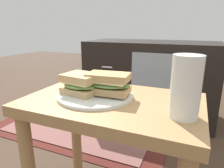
{
  "coord_description": "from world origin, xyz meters",
  "views": [
    {
      "loc": [
        0.24,
        -0.56,
        0.68
      ],
      "look_at": [
        -0.0,
        0.0,
        0.51
      ],
      "focal_mm": 31.97,
      "sensor_mm": 36.0,
      "label": 1
    }
  ],
  "objects_px": {
    "plate": "(95,95)",
    "sandwich_back": "(108,83)",
    "tv_cabinet": "(150,79)",
    "beer_glass": "(186,89)",
    "sandwich_front": "(81,84)"
  },
  "relations": [
    {
      "from": "plate",
      "to": "beer_glass",
      "type": "relative_size",
      "value": 1.56
    },
    {
      "from": "plate",
      "to": "sandwich_back",
      "type": "bearing_deg",
      "value": 13.28
    },
    {
      "from": "tv_cabinet",
      "to": "beer_glass",
      "type": "distance_m",
      "value": 1.07
    },
    {
      "from": "beer_glass",
      "to": "tv_cabinet",
      "type": "bearing_deg",
      "value": 106.63
    },
    {
      "from": "tv_cabinet",
      "to": "beer_glass",
      "type": "bearing_deg",
      "value": -73.37
    },
    {
      "from": "tv_cabinet",
      "to": "plate",
      "type": "relative_size",
      "value": 3.82
    },
    {
      "from": "tv_cabinet",
      "to": "beer_glass",
      "type": "relative_size",
      "value": 5.98
    },
    {
      "from": "sandwich_front",
      "to": "beer_glass",
      "type": "xyz_separation_m",
      "value": [
        0.33,
        -0.04,
        0.03
      ]
    },
    {
      "from": "tv_cabinet",
      "to": "sandwich_back",
      "type": "bearing_deg",
      "value": -86.25
    },
    {
      "from": "tv_cabinet",
      "to": "sandwich_back",
      "type": "relative_size",
      "value": 6.46
    },
    {
      "from": "beer_glass",
      "to": "plate",
      "type": "bearing_deg",
      "value": 170.05
    },
    {
      "from": "tv_cabinet",
      "to": "plate",
      "type": "height_order",
      "value": "tv_cabinet"
    },
    {
      "from": "sandwich_back",
      "to": "tv_cabinet",
      "type": "bearing_deg",
      "value": 93.75
    },
    {
      "from": "sandwich_front",
      "to": "sandwich_back",
      "type": "xyz_separation_m",
      "value": [
        0.09,
        0.02,
        0.01
      ]
    },
    {
      "from": "sandwich_front",
      "to": "plate",
      "type": "bearing_deg",
      "value": 13.28
    }
  ]
}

